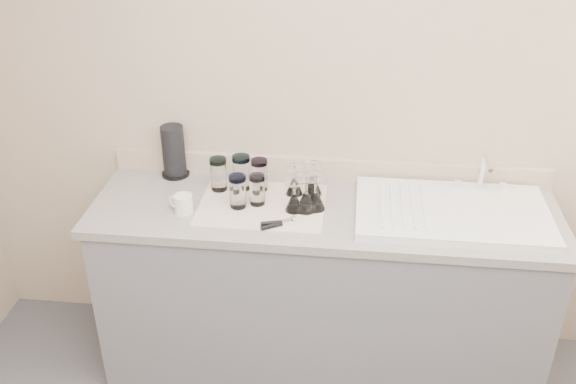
# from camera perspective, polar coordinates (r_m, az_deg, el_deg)

# --- Properties ---
(room_envelope) EXTENTS (3.54, 3.50, 2.52)m
(room_envelope) POSITION_cam_1_polar(r_m,az_deg,el_deg) (1.46, 0.91, -3.32)
(room_envelope) COLOR #49494E
(room_envelope) RESTS_ON ground
(counter_unit) EXTENTS (2.06, 0.62, 0.90)m
(counter_unit) POSITION_cam_1_polar(r_m,az_deg,el_deg) (3.07, 2.99, -8.66)
(counter_unit) COLOR slate
(counter_unit) RESTS_ON ground
(sink_unit) EXTENTS (0.82, 0.50, 0.22)m
(sink_unit) POSITION_cam_1_polar(r_m,az_deg,el_deg) (2.84, 14.42, -1.69)
(sink_unit) COLOR white
(sink_unit) RESTS_ON counter_unit
(dish_towel) EXTENTS (0.55, 0.42, 0.01)m
(dish_towel) POSITION_cam_1_polar(r_m,az_deg,el_deg) (2.83, -2.32, -1.16)
(dish_towel) COLOR white
(dish_towel) RESTS_ON counter_unit
(tumbler_teal) EXTENTS (0.08, 0.08, 0.15)m
(tumbler_teal) POSITION_cam_1_polar(r_m,az_deg,el_deg) (2.93, -6.18, 1.61)
(tumbler_teal) COLOR white
(tumbler_teal) RESTS_ON dish_towel
(tumbler_cyan) EXTENTS (0.08, 0.08, 0.16)m
(tumbler_cyan) POSITION_cam_1_polar(r_m,az_deg,el_deg) (2.92, -4.16, 1.75)
(tumbler_cyan) COLOR white
(tumbler_cyan) RESTS_ON dish_towel
(tumbler_purple) EXTENTS (0.08, 0.08, 0.15)m
(tumbler_purple) POSITION_cam_1_polar(r_m,az_deg,el_deg) (2.91, -2.56, 1.54)
(tumbler_purple) COLOR white
(tumbler_purple) RESTS_ON dish_towel
(tumbler_blue) EXTENTS (0.08, 0.08, 0.15)m
(tumbler_blue) POSITION_cam_1_polar(r_m,az_deg,el_deg) (2.78, -4.49, 0.07)
(tumbler_blue) COLOR white
(tumbler_blue) RESTS_ON dish_towel
(tumbler_lavender) EXTENTS (0.07, 0.07, 0.14)m
(tumbler_lavender) POSITION_cam_1_polar(r_m,az_deg,el_deg) (2.80, -2.76, 0.22)
(tumbler_lavender) COLOR white
(tumbler_lavender) RESTS_ON dish_towel
(goblet_back_left) EXTENTS (0.08, 0.08, 0.14)m
(goblet_back_left) POSITION_cam_1_polar(r_m,az_deg,el_deg) (2.89, 0.57, 0.67)
(goblet_back_left) COLOR white
(goblet_back_left) RESTS_ON dish_towel
(goblet_back_right) EXTENTS (0.08, 0.08, 0.15)m
(goblet_back_right) POSITION_cam_1_polar(r_m,az_deg,el_deg) (2.89, 2.23, 0.72)
(goblet_back_right) COLOR white
(goblet_back_right) RESTS_ON dish_towel
(goblet_front_left) EXTENTS (0.08, 0.08, 0.14)m
(goblet_front_left) POSITION_cam_1_polar(r_m,az_deg,el_deg) (2.76, 0.54, -0.77)
(goblet_front_left) COLOR white
(goblet_front_left) RESTS_ON dish_towel
(goblet_front_right) EXTENTS (0.09, 0.09, 0.15)m
(goblet_front_right) POSITION_cam_1_polar(r_m,az_deg,el_deg) (2.77, 2.46, -0.55)
(goblet_front_right) COLOR white
(goblet_front_right) RESTS_ON dish_towel
(goblet_extra) EXTENTS (0.09, 0.09, 0.16)m
(goblet_extra) POSITION_cam_1_polar(r_m,az_deg,el_deg) (2.76, 1.62, -0.65)
(goblet_extra) COLOR white
(goblet_extra) RESTS_ON dish_towel
(can_opener) EXTENTS (0.15, 0.10, 0.02)m
(can_opener) POSITION_cam_1_polar(r_m,az_deg,el_deg) (2.68, -0.89, -2.81)
(can_opener) COLOR silver
(can_opener) RESTS_ON dish_towel
(white_mug) EXTENTS (0.12, 0.10, 0.08)m
(white_mug) POSITION_cam_1_polar(r_m,az_deg,el_deg) (2.80, -9.31, -1.04)
(white_mug) COLOR white
(white_mug) RESTS_ON counter_unit
(paper_towel_roll) EXTENTS (0.13, 0.13, 0.25)m
(paper_towel_roll) POSITION_cam_1_polar(r_m,az_deg,el_deg) (3.08, -10.13, 3.55)
(paper_towel_roll) COLOR black
(paper_towel_roll) RESTS_ON counter_unit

